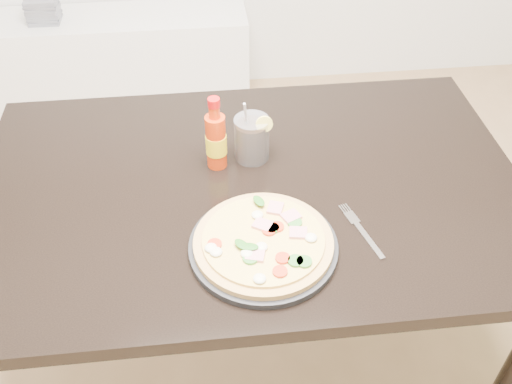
{
  "coord_description": "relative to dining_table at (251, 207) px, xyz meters",
  "views": [
    {
      "loc": [
        -0.34,
        -0.58,
        1.71
      ],
      "look_at": [
        -0.23,
        0.39,
        0.83
      ],
      "focal_mm": 40.0,
      "sensor_mm": 36.0,
      "label": 1
    }
  ],
  "objects": [
    {
      "name": "dining_table",
      "position": [
        0.0,
        0.0,
        0.0
      ],
      "size": [
        1.4,
        0.9,
        0.75
      ],
      "color": "black",
      "rests_on": "ground"
    },
    {
      "name": "plate",
      "position": [
        0.0,
        -0.23,
        0.09
      ],
      "size": [
        0.34,
        0.34,
        0.02
      ],
      "primitive_type": "cylinder",
      "color": "black",
      "rests_on": "dining_table"
    },
    {
      "name": "pizza",
      "position": [
        0.01,
        -0.23,
        0.11
      ],
      "size": [
        0.31,
        0.31,
        0.03
      ],
      "color": "tan",
      "rests_on": "plate"
    },
    {
      "name": "hot_sauce_bottle",
      "position": [
        -0.08,
        0.09,
        0.16
      ],
      "size": [
        0.07,
        0.07,
        0.21
      ],
      "rotation": [
        0.0,
        0.0,
        0.31
      ],
      "color": "red",
      "rests_on": "dining_table"
    },
    {
      "name": "cola_cup",
      "position": [
        0.01,
        0.11,
        0.14
      ],
      "size": [
        0.1,
        0.09,
        0.18
      ],
      "rotation": [
        0.0,
        0.0,
        0.01
      ],
      "color": "black",
      "rests_on": "dining_table"
    },
    {
      "name": "fork",
      "position": [
        0.24,
        -0.19,
        0.09
      ],
      "size": [
        0.07,
        0.19,
        0.0
      ],
      "rotation": [
        0.0,
        0.0,
        0.28
      ],
      "color": "silver",
      "rests_on": "dining_table"
    },
    {
      "name": "media_console",
      "position": [
        -0.57,
        1.56,
        -0.42
      ],
      "size": [
        1.4,
        0.34,
        0.5
      ],
      "primitive_type": "cube",
      "color": "white",
      "rests_on": "ground"
    },
    {
      "name": "cd_stack",
      "position": [
        -0.82,
        1.54,
        -0.11
      ],
      "size": [
        0.14,
        0.12,
        0.11
      ],
      "color": "slate",
      "rests_on": "media_console"
    }
  ]
}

